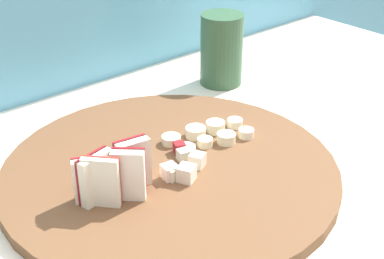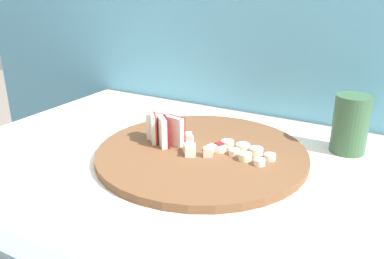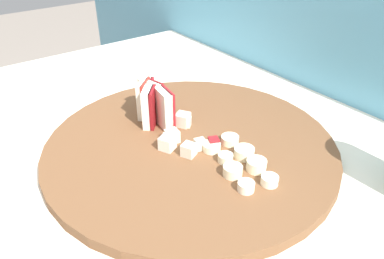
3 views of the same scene
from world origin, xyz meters
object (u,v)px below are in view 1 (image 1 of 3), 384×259
Objects in this scene: apple_wedge_fan at (112,174)px; apple_dice_pile at (168,166)px; banana_slice_rows at (208,135)px; cutting_board at (170,172)px; small_jar at (222,50)px.

apple_dice_pile is (0.09, -0.00, -0.02)m from apple_wedge_fan.
apple_dice_pile reaches higher than banana_slice_rows.
banana_slice_rows is at bearing 13.24° from cutting_board.
apple_dice_pile is 0.81× the size of small_jar.
cutting_board is 3.50× the size of small_jar.
small_jar is at bearing 42.18° from banana_slice_rows.
apple_wedge_fan is at bearing -171.19° from banana_slice_rows.
cutting_board is 3.42× the size of banana_slice_rows.
apple_dice_pile is 0.79× the size of banana_slice_rows.
apple_wedge_fan is 0.09m from apple_dice_pile.
cutting_board is 0.02m from apple_dice_pile.
small_jar is (0.27, 0.18, 0.06)m from cutting_board.
banana_slice_rows is (0.09, 0.02, 0.02)m from cutting_board.
apple_dice_pile is at bearing -138.06° from cutting_board.
apple_wedge_fan is (-0.10, -0.01, 0.04)m from cutting_board.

